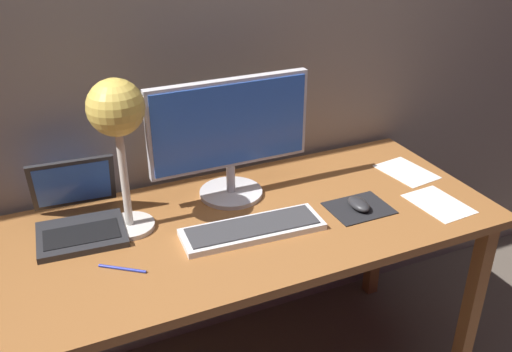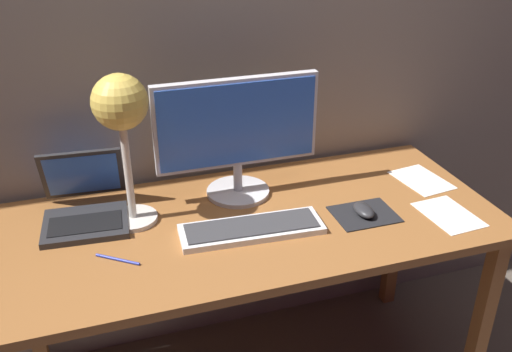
% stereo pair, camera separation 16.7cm
% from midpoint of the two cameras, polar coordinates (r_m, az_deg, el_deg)
% --- Properties ---
extents(back_wall, '(4.80, 0.06, 2.60)m').
position_cam_midpoint_polar(back_wall, '(1.95, -8.31, 15.59)').
color(back_wall, gray).
rests_on(back_wall, ground).
extents(desk, '(1.60, 0.70, 0.74)m').
position_cam_midpoint_polar(desk, '(1.84, -3.34, -6.61)').
color(desk, '#935B2D').
rests_on(desk, ground).
extents(monitor, '(0.55, 0.22, 0.41)m').
position_cam_midpoint_polar(monitor, '(1.84, -5.27, 4.33)').
color(monitor, silver).
rests_on(monitor, desk).
extents(keyboard_main, '(0.45, 0.17, 0.03)m').
position_cam_midpoint_polar(keyboard_main, '(1.73, -3.12, -5.44)').
color(keyboard_main, silver).
rests_on(keyboard_main, desk).
extents(laptop, '(0.28, 0.31, 0.21)m').
position_cam_midpoint_polar(laptop, '(1.84, -20.13, -3.30)').
color(laptop, '#28282B').
rests_on(laptop, desk).
extents(desk_lamp, '(0.16, 0.16, 0.48)m').
position_cam_midpoint_polar(desk_lamp, '(1.66, -16.71, 5.44)').
color(desk_lamp, beige).
rests_on(desk_lamp, desk).
extents(mousepad, '(0.20, 0.16, 0.00)m').
position_cam_midpoint_polar(mousepad, '(1.87, 7.88, -3.31)').
color(mousepad, black).
rests_on(mousepad, desk).
extents(mouse, '(0.06, 0.10, 0.03)m').
position_cam_midpoint_polar(mouse, '(1.86, 7.84, -2.90)').
color(mouse, '#28282B').
rests_on(mouse, mousepad).
extents(paper_sheet_near_mouse, '(0.16, 0.22, 0.00)m').
position_cam_midpoint_polar(paper_sheet_near_mouse, '(1.95, 15.70, -2.79)').
color(paper_sheet_near_mouse, white).
rests_on(paper_sheet_near_mouse, desk).
extents(paper_sheet_by_keyboard, '(0.17, 0.23, 0.00)m').
position_cam_midpoint_polar(paper_sheet_by_keyboard, '(2.14, 12.84, 0.36)').
color(paper_sheet_by_keyboard, white).
rests_on(paper_sheet_by_keyboard, desk).
extents(pen, '(0.12, 0.09, 0.01)m').
position_cam_midpoint_polar(pen, '(1.64, -16.27, -9.08)').
color(pen, '#2633A5').
rests_on(pen, desk).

